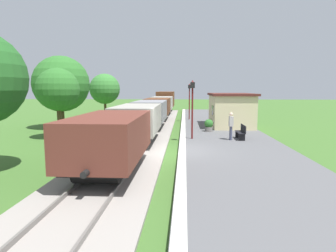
% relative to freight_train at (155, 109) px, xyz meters
% --- Properties ---
extents(ground_plane, '(160.00, 160.00, 0.00)m').
position_rel_freight_train_xyz_m(ground_plane, '(2.40, -13.65, -1.45)').
color(ground_plane, '#3D6628').
extents(platform_slab, '(6.00, 60.00, 0.25)m').
position_rel_freight_train_xyz_m(platform_slab, '(5.60, -13.65, -1.33)').
color(platform_slab, '#565659').
rests_on(platform_slab, ground).
extents(platform_edge_stripe, '(0.36, 60.00, 0.01)m').
position_rel_freight_train_xyz_m(platform_edge_stripe, '(2.80, -13.65, -1.20)').
color(platform_edge_stripe, silver).
rests_on(platform_edge_stripe, platform_slab).
extents(track_ballast, '(3.80, 60.00, 0.12)m').
position_rel_freight_train_xyz_m(track_ballast, '(-0.00, -13.65, -1.39)').
color(track_ballast, gray).
rests_on(track_ballast, ground).
extents(rail_near, '(0.07, 60.00, 0.14)m').
position_rel_freight_train_xyz_m(rail_near, '(0.72, -13.65, -1.26)').
color(rail_near, slate).
rests_on(rail_near, track_ballast).
extents(rail_far, '(0.07, 60.00, 0.14)m').
position_rel_freight_train_xyz_m(rail_far, '(-0.72, -13.65, -1.26)').
color(rail_far, slate).
rests_on(rail_far, track_ballast).
extents(freight_train, '(2.50, 39.20, 2.72)m').
position_rel_freight_train_xyz_m(freight_train, '(0.00, 0.00, 0.00)').
color(freight_train, brown).
rests_on(freight_train, rail_near).
extents(station_hut, '(3.50, 5.80, 2.78)m').
position_rel_freight_train_xyz_m(station_hut, '(6.80, -3.59, 0.20)').
color(station_hut, beige).
rests_on(station_hut, platform_slab).
extents(bench_near_hut, '(0.42, 1.50, 0.91)m').
position_rel_freight_train_xyz_m(bench_near_hut, '(6.49, -10.07, -0.73)').
color(bench_near_hut, black).
rests_on(bench_near_hut, platform_slab).
extents(bench_down_platform, '(0.42, 1.50, 0.91)m').
position_rel_freight_train_xyz_m(bench_down_platform, '(6.49, 1.68, -0.73)').
color(bench_down_platform, black).
rests_on(bench_down_platform, platform_slab).
extents(person_waiting, '(0.24, 0.38, 1.71)m').
position_rel_freight_train_xyz_m(person_waiting, '(5.78, -10.37, -0.27)').
color(person_waiting, '#474C66').
rests_on(person_waiting, platform_slab).
extents(potted_planter, '(0.64, 0.64, 0.92)m').
position_rel_freight_train_xyz_m(potted_planter, '(4.71, -6.87, -0.73)').
color(potted_planter, slate).
rests_on(potted_planter, platform_slab).
extents(lamp_post_near, '(0.28, 0.28, 3.70)m').
position_rel_freight_train_xyz_m(lamp_post_near, '(3.39, -10.07, 1.35)').
color(lamp_post_near, '#591414').
rests_on(lamp_post_near, platform_slab).
extents(lamp_post_far, '(0.28, 0.28, 3.70)m').
position_rel_freight_train_xyz_m(lamp_post_far, '(3.39, 1.56, 1.35)').
color(lamp_post_far, '#591414').
rests_on(lamp_post_far, platform_slab).
extents(tree_trackside_mid, '(2.90, 2.90, 4.81)m').
position_rel_freight_train_xyz_m(tree_trackside_mid, '(-5.70, -9.03, 1.89)').
color(tree_trackside_mid, '#4C3823').
rests_on(tree_trackside_mid, ground).
extents(tree_trackside_far, '(4.77, 4.77, 6.21)m').
position_rel_freight_train_xyz_m(tree_trackside_far, '(-7.70, -3.83, 2.37)').
color(tree_trackside_far, '#4C3823').
rests_on(tree_trackside_far, ground).
extents(tree_field_left, '(3.38, 3.38, 5.09)m').
position_rel_freight_train_xyz_m(tree_field_left, '(-6.05, 3.76, 1.94)').
color(tree_field_left, '#4C3823').
rests_on(tree_field_left, ground).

